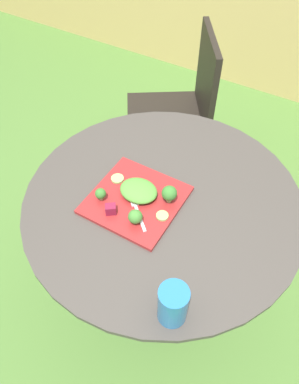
# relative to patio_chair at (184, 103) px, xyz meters

# --- Properties ---
(ground_plane) EXTENTS (12.00, 12.00, 0.00)m
(ground_plane) POSITION_rel_patio_chair_xyz_m (0.32, -0.81, -0.53)
(ground_plane) COLOR #4C7533
(patio_table) EXTENTS (0.98, 0.98, 0.75)m
(patio_table) POSITION_rel_patio_chair_xyz_m (0.32, -0.81, -0.02)
(patio_table) COLOR #423D38
(patio_table) RESTS_ON ground_plane
(patio_chair) EXTENTS (0.61, 0.61, 0.90)m
(patio_chair) POSITION_rel_patio_chair_xyz_m (0.00, 0.00, 0.00)
(patio_chair) COLOR black
(patio_chair) RESTS_ON ground_plane
(salad_plate) EXTENTS (0.30, 0.30, 0.01)m
(salad_plate) POSITION_rel_patio_chair_xyz_m (0.24, -0.87, 0.23)
(salad_plate) COLOR maroon
(salad_plate) RESTS_ON patio_table
(drinking_glass) EXTENTS (0.08, 0.08, 0.13)m
(drinking_glass) POSITION_rel_patio_chair_xyz_m (0.54, -1.16, 0.28)
(drinking_glass) COLOR #236BA8
(drinking_glass) RESTS_ON patio_table
(fork) EXTENTS (0.13, 0.12, 0.00)m
(fork) POSITION_rel_patio_chair_xyz_m (0.27, -0.91, 0.24)
(fork) COLOR silver
(fork) RESTS_ON salad_plate
(lettuce_mound) EXTENTS (0.13, 0.11, 0.04)m
(lettuce_mound) POSITION_rel_patio_chair_xyz_m (0.24, -0.85, 0.26)
(lettuce_mound) COLOR #519338
(lettuce_mound) RESTS_ON salad_plate
(broccoli_floret_0) EXTENTS (0.04, 0.04, 0.05)m
(broccoli_floret_0) POSITION_rel_patio_chair_xyz_m (0.14, -0.93, 0.27)
(broccoli_floret_0) COLOR #99B770
(broccoli_floret_0) RESTS_ON salad_plate
(broccoli_floret_1) EXTENTS (0.05, 0.05, 0.05)m
(broccoli_floret_1) POSITION_rel_patio_chair_xyz_m (0.29, -0.96, 0.27)
(broccoli_floret_1) COLOR #99B770
(broccoli_floret_1) RESTS_ON salad_plate
(broccoli_floret_2) EXTENTS (0.05, 0.05, 0.07)m
(broccoli_floret_2) POSITION_rel_patio_chair_xyz_m (0.34, -0.82, 0.28)
(broccoli_floret_2) COLOR #99B770
(broccoli_floret_2) RESTS_ON salad_plate
(cucumber_slice_0) EXTENTS (0.04, 0.04, 0.01)m
(cucumber_slice_0) POSITION_rel_patio_chair_xyz_m (0.36, -0.89, 0.24)
(cucumber_slice_0) COLOR #8EB766
(cucumber_slice_0) RESTS_ON salad_plate
(cucumber_slice_1) EXTENTS (0.05, 0.05, 0.01)m
(cucumber_slice_1) POSITION_rel_patio_chair_xyz_m (0.14, -0.83, 0.24)
(cucumber_slice_1) COLOR #8EB766
(cucumber_slice_1) RESTS_ON salad_plate
(beet_chunk_0) EXTENTS (0.04, 0.04, 0.03)m
(beet_chunk_0) POSITION_rel_patio_chair_xyz_m (0.20, -0.96, 0.26)
(beet_chunk_0) COLOR maroon
(beet_chunk_0) RESTS_ON salad_plate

